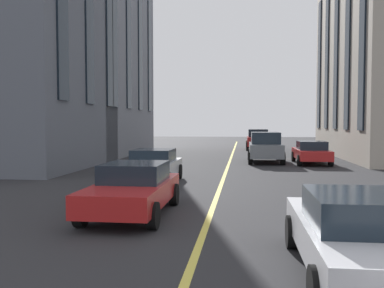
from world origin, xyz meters
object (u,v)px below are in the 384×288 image
object	(u,v)px
car_red_trailing	(311,152)
car_red_parked_b	(258,139)
car_white_near	(360,234)
car_silver_mid	(153,166)
car_grey_far	(265,147)
car_red_parked_a	(133,188)

from	to	relation	value
car_red_trailing	car_red_parked_b	bearing A→B (deg)	11.61
car_white_near	car_silver_mid	bearing A→B (deg)	28.98
car_grey_far	car_silver_mid	size ratio (longest dim) A/B	1.07
car_grey_far	car_white_near	distance (m)	19.68
car_grey_far	car_red_parked_b	distance (m)	12.54
car_red_trailing	car_red_parked_b	xyz separation A→B (m)	(13.27, 2.73, 0.27)
car_silver_mid	car_red_parked_a	size ratio (longest dim) A/B	1.00
car_grey_far	car_white_near	xyz separation A→B (m)	(-19.68, -0.47, -0.27)
car_silver_mid	car_red_trailing	bearing A→B (deg)	-40.47
car_red_parked_b	car_red_parked_a	bearing A→B (deg)	171.49
car_white_near	car_red_parked_a	distance (m)	6.24
car_grey_far	car_white_near	size ratio (longest dim) A/B	1.07
car_grey_far	car_white_near	world-z (taller)	car_grey_far
car_silver_mid	car_white_near	distance (m)	11.34
car_silver_mid	car_red_trailing	xyz separation A→B (m)	(9.02, -7.70, 0.00)
car_red_parked_b	car_grey_far	bearing A→B (deg)	-179.79
car_silver_mid	car_red_trailing	world-z (taller)	same
car_white_near	car_red_parked_a	world-z (taller)	same
car_silver_mid	car_white_near	world-z (taller)	same
car_red_parked_b	car_red_parked_a	size ratio (longest dim) A/B	1.07
car_red_trailing	car_white_near	world-z (taller)	same
car_silver_mid	car_grey_far	bearing A→B (deg)	-27.24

